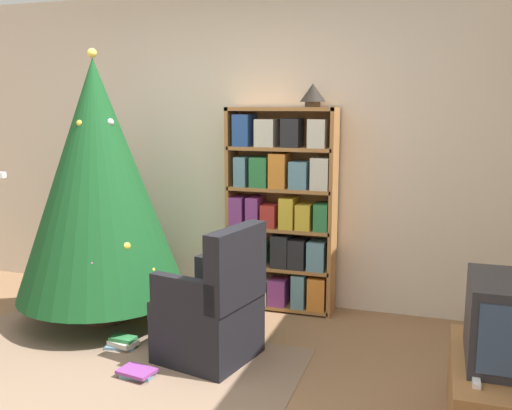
{
  "coord_description": "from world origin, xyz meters",
  "views": [
    {
      "loc": [
        1.6,
        -2.46,
        1.68
      ],
      "look_at": [
        0.5,
        0.94,
        1.05
      ],
      "focal_mm": 40.0,
      "sensor_mm": 36.0,
      "label": 1
    }
  ],
  "objects_px": {
    "television": "(509,322)",
    "table_lamp": "(313,94)",
    "christmas_tree": "(98,180)",
    "armchair": "(213,313)",
    "bookshelf": "(281,212)"
  },
  "relations": [
    {
      "from": "christmas_tree",
      "to": "table_lamp",
      "type": "xyz_separation_m",
      "value": [
        1.5,
        0.69,
        0.65
      ]
    },
    {
      "from": "bookshelf",
      "to": "table_lamp",
      "type": "height_order",
      "value": "table_lamp"
    },
    {
      "from": "armchair",
      "to": "table_lamp",
      "type": "xyz_separation_m",
      "value": [
        0.41,
        1.08,
        1.44
      ]
    },
    {
      "from": "bookshelf",
      "to": "television",
      "type": "bearing_deg",
      "value": -42.68
    },
    {
      "from": "television",
      "to": "armchair",
      "type": "xyz_separation_m",
      "value": [
        -1.75,
        0.39,
        -0.3
      ]
    },
    {
      "from": "bookshelf",
      "to": "television",
      "type": "height_order",
      "value": "bookshelf"
    },
    {
      "from": "table_lamp",
      "to": "television",
      "type": "bearing_deg",
      "value": -47.71
    },
    {
      "from": "christmas_tree",
      "to": "armchair",
      "type": "relative_size",
      "value": 2.27
    },
    {
      "from": "bookshelf",
      "to": "christmas_tree",
      "type": "bearing_deg",
      "value": -151.26
    },
    {
      "from": "television",
      "to": "armchair",
      "type": "distance_m",
      "value": 1.81
    },
    {
      "from": "television",
      "to": "christmas_tree",
      "type": "xyz_separation_m",
      "value": [
        -2.83,
        0.78,
        0.5
      ]
    },
    {
      "from": "television",
      "to": "table_lamp",
      "type": "distance_m",
      "value": 2.29
    },
    {
      "from": "bookshelf",
      "to": "table_lamp",
      "type": "distance_m",
      "value": 0.98
    },
    {
      "from": "christmas_tree",
      "to": "armchair",
      "type": "height_order",
      "value": "christmas_tree"
    },
    {
      "from": "television",
      "to": "christmas_tree",
      "type": "relative_size",
      "value": 0.25
    }
  ]
}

